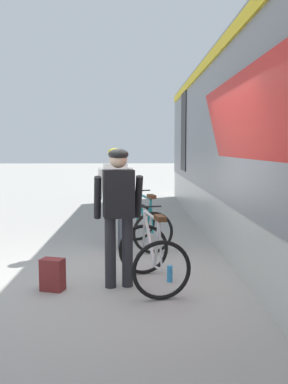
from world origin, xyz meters
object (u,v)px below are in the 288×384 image
(cyclist_near_in_white, at_px, (115,189))
(backpack_on_platform, at_px, (53,275))
(water_bottle_near_the_bikes, at_px, (170,274))
(cyclist_far_in_dark, at_px, (119,205))
(bicycle_far_silver, at_px, (152,255))
(bicycle_near_teal, at_px, (145,225))

(cyclist_near_in_white, height_order, backpack_on_platform, cyclist_near_in_white)
(backpack_on_platform, height_order, water_bottle_near_the_bikes, backpack_on_platform)
(cyclist_far_in_dark, height_order, water_bottle_near_the_bikes, cyclist_far_in_dark)
(bicycle_far_silver, bearing_deg, cyclist_near_in_white, 105.95)
(cyclist_far_in_dark, bearing_deg, cyclist_near_in_white, 93.82)
(bicycle_far_silver, xyz_separation_m, backpack_on_platform, (-1.25, -0.13, -0.20))
(cyclist_far_in_dark, distance_m, water_bottle_near_the_bikes, 1.17)
(cyclist_near_in_white, relative_size, cyclist_far_in_dark, 1.00)
(bicycle_near_teal, xyz_separation_m, backpack_on_platform, (-1.20, -2.27, -0.20))
(cyclist_near_in_white, height_order, bicycle_far_silver, cyclist_near_in_white)
(bicycle_far_silver, bearing_deg, backpack_on_platform, -173.85)
(cyclist_far_in_dark, height_order, backpack_on_platform, cyclist_far_in_dark)
(cyclist_far_in_dark, height_order, bicycle_near_teal, cyclist_far_in_dark)
(cyclist_near_in_white, xyz_separation_m, cyclist_far_in_dark, (0.13, -1.94, 0.00))
(bicycle_near_teal, bearing_deg, water_bottle_near_the_bikes, -81.78)
(cyclist_far_in_dark, bearing_deg, backpack_on_platform, -171.85)
(water_bottle_near_the_bikes, bearing_deg, cyclist_far_in_dark, -165.45)
(bicycle_far_silver, bearing_deg, cyclist_far_in_dark, -177.82)
(bicycle_far_silver, distance_m, backpack_on_platform, 1.27)
(cyclist_near_in_white, xyz_separation_m, backpack_on_platform, (-0.69, -2.06, -0.85))
(cyclist_far_in_dark, xyz_separation_m, backpack_on_platform, (-0.82, -0.12, -0.85))
(bicycle_near_teal, xyz_separation_m, bicycle_far_silver, (0.04, -2.13, 0.00))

